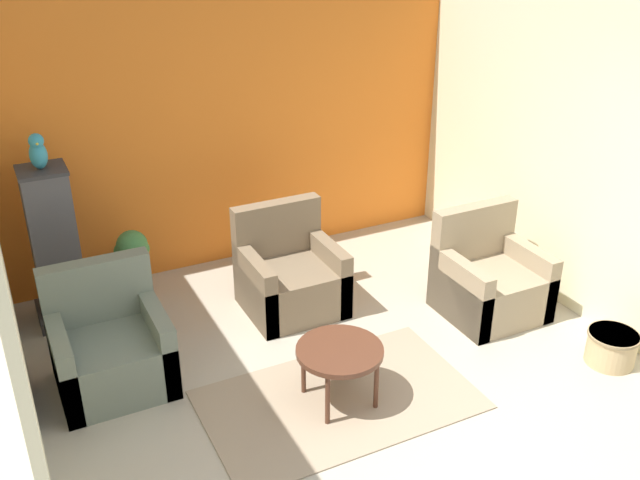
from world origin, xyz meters
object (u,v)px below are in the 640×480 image
(coffee_table, at_px, (340,354))
(armchair_middle, at_px, (290,278))
(birdcage, at_px, (56,250))
(parrot, at_px, (38,152))
(armchair_right, at_px, (489,282))
(wicker_basket, at_px, (611,347))
(potted_plant, at_px, (133,259))
(armchair_left, at_px, (111,350))

(coffee_table, relative_size, armchair_middle, 0.68)
(birdcage, distance_m, parrot, 0.87)
(birdcage, bearing_deg, coffee_table, -52.40)
(armchair_middle, distance_m, parrot, 2.33)
(coffee_table, height_order, armchair_right, armchair_right)
(armchair_middle, height_order, wicker_basket, armchair_middle)
(coffee_table, xyz_separation_m, parrot, (-1.61, 2.09, 1.12))
(parrot, relative_size, potted_plant, 0.44)
(birdcage, distance_m, potted_plant, 0.68)
(parrot, xyz_separation_m, potted_plant, (0.63, 0.01, -1.11))
(armchair_middle, bearing_deg, armchair_left, -165.92)
(coffee_table, relative_size, birdcage, 0.45)
(armchair_right, distance_m, armchair_middle, 1.75)
(armchair_right, height_order, wicker_basket, armchair_right)
(armchair_right, relative_size, potted_plant, 1.33)
(armchair_left, bearing_deg, coffee_table, -33.66)
(armchair_left, xyz_separation_m, birdcage, (-0.18, 1.14, 0.37))
(armchair_middle, relative_size, parrot, 3.06)
(armchair_right, xyz_separation_m, birdcage, (-3.37, 1.56, 0.37))
(parrot, bearing_deg, wicker_basket, -34.94)
(parrot, distance_m, potted_plant, 1.28)
(armchair_right, distance_m, birdcage, 3.74)
(birdcage, distance_m, wicker_basket, 4.62)
(armchair_right, distance_m, parrot, 3.92)
(armchair_left, xyz_separation_m, armchair_middle, (1.66, 0.42, 0.00))
(potted_plant, bearing_deg, armchair_middle, -31.49)
(parrot, bearing_deg, birdcage, -90.00)
(birdcage, bearing_deg, armchair_right, -24.86)
(armchair_right, distance_m, wicker_basket, 1.14)
(armchair_left, distance_m, potted_plant, 1.25)
(armchair_left, xyz_separation_m, armchair_right, (3.20, -0.43, 0.00))
(armchair_right, bearing_deg, parrot, 155.11)
(parrot, relative_size, wicker_basket, 0.75)
(armchair_left, distance_m, parrot, 1.69)
(wicker_basket, bearing_deg, armchair_right, 110.02)
(wicker_basket, bearing_deg, armchair_middle, 135.31)
(parrot, xyz_separation_m, wicker_basket, (3.76, -2.63, -1.38))
(coffee_table, height_order, wicker_basket, coffee_table)
(armchair_left, xyz_separation_m, wicker_basket, (3.58, -1.49, -0.15))
(coffee_table, bearing_deg, birdcage, 127.60)
(armchair_middle, relative_size, potted_plant, 1.33)
(armchair_right, bearing_deg, armchair_left, 172.39)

